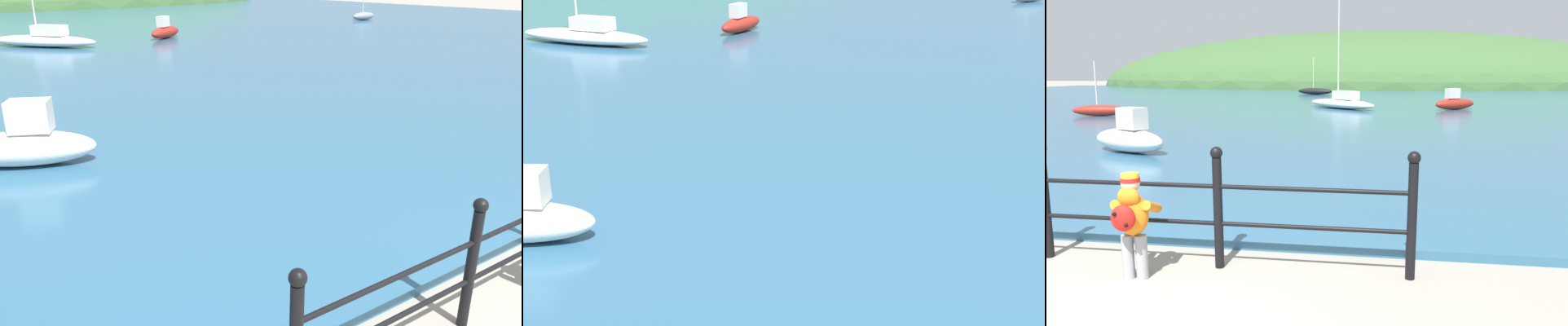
% 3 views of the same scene
% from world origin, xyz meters
% --- Properties ---
extents(water, '(80.00, 60.00, 0.10)m').
position_xyz_m(water, '(0.00, 32.00, 0.05)').
color(water, '#2D5B7A').
rests_on(water, ground).
extents(boat_red_dinghy, '(2.35, 2.06, 1.03)m').
position_xyz_m(boat_red_dinghy, '(5.39, 22.67, 0.43)').
color(boat_red_dinghy, maroon).
rests_on(boat_red_dinghy, water).
extents(boat_blue_hull, '(4.24, 4.37, 5.79)m').
position_xyz_m(boat_blue_hull, '(-0.14, 22.58, 0.41)').
color(boat_blue_hull, silver).
rests_on(boat_blue_hull, water).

